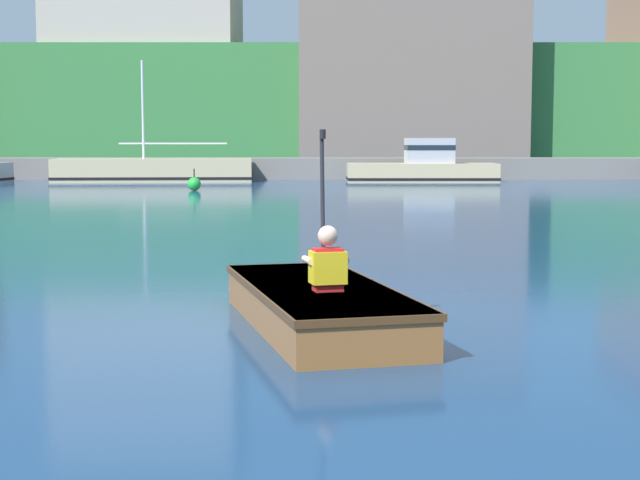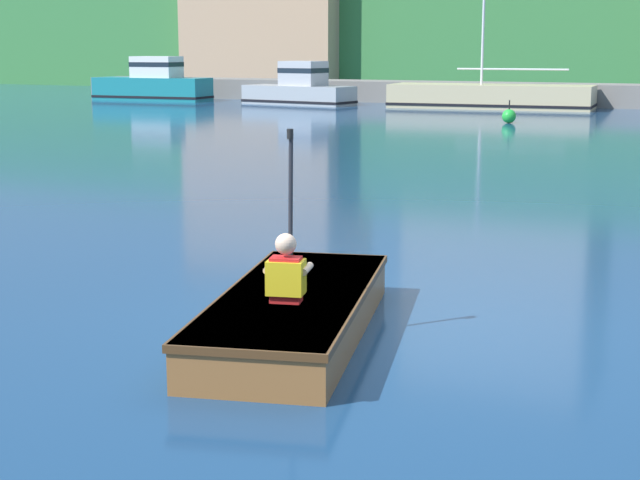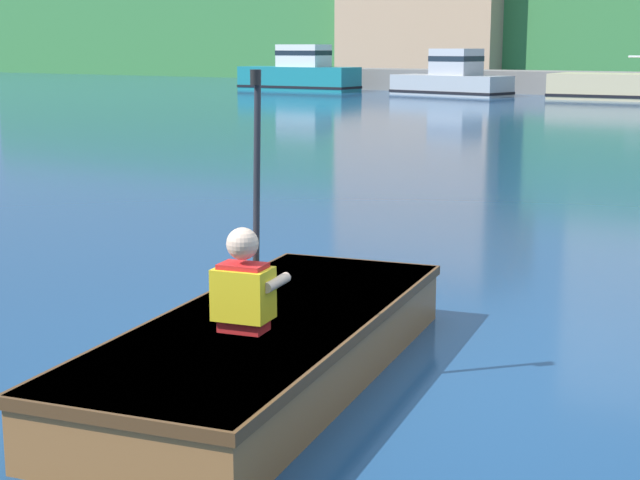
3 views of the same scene
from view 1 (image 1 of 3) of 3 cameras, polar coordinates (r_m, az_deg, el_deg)
The scene contains 10 objects.
ground_plane at distance 9.15m, azimuth 4.32°, elevation -4.48°, with size 300.00×300.00×0.00m, color navy.
shoreline_ridge at distance 61.20m, azimuth 0.70°, elevation 7.40°, with size 120.00×20.00×6.69m.
waterfront_office_block_center at distance 57.05m, azimuth -9.95°, elevation 12.64°, with size 10.36×8.82×17.02m.
waterfront_apartment_right at distance 53.08m, azimuth 5.31°, elevation 10.44°, with size 11.96×6.74×11.89m.
marina_dock at distance 42.29m, azimuth 0.98°, elevation 4.19°, with size 55.95×2.40×0.90m.
moored_boat_dock_west_inner at distance 39.51m, azimuth 6.11°, elevation 4.24°, with size 6.01×2.13×1.74m.
moored_boat_dock_east_inner at distance 40.03m, azimuth -9.58°, elevation 4.00°, with size 8.04×3.01×4.82m.
rowboat_foreground at distance 8.62m, azimuth -0.08°, elevation -3.67°, with size 1.88×3.38×0.37m.
person_paddler at distance 8.22m, azimuth 0.50°, elevation -1.20°, with size 0.41×0.39×1.35m.
channel_buoy at distance 32.39m, azimuth -7.26°, elevation 3.26°, with size 0.44×0.44×0.72m.
Camera 1 is at (-0.68, -8.98, 1.63)m, focal length 55.00 mm.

